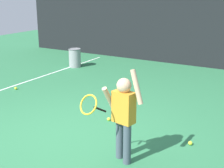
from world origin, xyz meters
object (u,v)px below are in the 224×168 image
object	(u,v)px
tennis_ball_0	(16,88)
tennis_ball_3	(190,143)
tennis_ball_2	(109,119)
ball_hopper	(75,58)
tennis_player	(122,112)

from	to	relation	value
tennis_ball_0	tennis_ball_3	world-z (taller)	same
tennis_ball_0	tennis_ball_2	xyz separation A→B (m)	(2.89, -0.50, 0.00)
ball_hopper	tennis_ball_0	world-z (taller)	ball_hopper
tennis_ball_3	tennis_player	bearing A→B (deg)	-126.13
tennis_player	tennis_ball_2	size ratio (longest dim) A/B	20.46
tennis_ball_0	tennis_ball_3	size ratio (longest dim) A/B	1.00
ball_hopper	tennis_ball_3	distance (m)	5.67
tennis_player	tennis_ball_2	xyz separation A→B (m)	(-0.89, 1.12, -0.69)
tennis_ball_2	tennis_player	bearing A→B (deg)	-51.61
tennis_ball_2	tennis_ball_3	size ratio (longest dim) A/B	1.00
tennis_ball_2	ball_hopper	bearing A→B (deg)	134.83
tennis_player	tennis_ball_0	world-z (taller)	tennis_player
tennis_player	tennis_ball_2	distance (m)	1.59
tennis_player	tennis_ball_3	size ratio (longest dim) A/B	20.46
ball_hopper	tennis_ball_3	size ratio (longest dim) A/B	8.52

